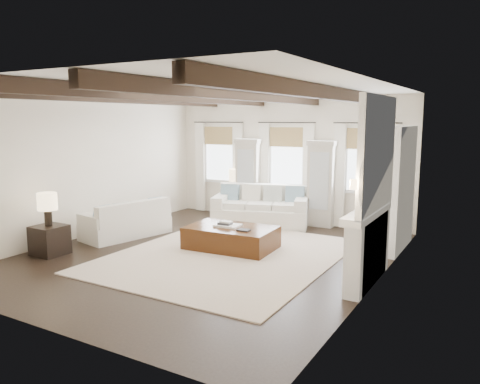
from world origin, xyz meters
The scene contains 16 objects.
ground centered at (0.00, 0.00, 0.00)m, with size 7.50×7.50×0.00m, color black.
room_shell centered at (0.75, 0.90, 1.89)m, with size 6.54×7.54×3.22m.
area_rug centered at (0.35, 0.16, 0.01)m, with size 4.00×4.86×0.02m, color beige.
sofa_back centered at (-0.32, 2.88, 0.40)m, with size 2.53×1.73×0.99m.
sofa_left centered at (-2.38, 0.31, 0.33)m, with size 1.28×2.09×0.83m.
ottoman centered at (0.17, 0.61, 0.23)m, with size 1.76×1.10×0.46m, color black.
tray centered at (0.09, 0.62, 0.48)m, with size 0.50×0.38×0.04m, color white.
book_lower centered at (0.04, 0.59, 0.52)m, with size 0.26×0.20×0.04m, color #262628.
book_upper centered at (0.06, 0.60, 0.56)m, with size 0.22×0.17×0.03m, color beige.
book_loose centered at (0.56, 0.45, 0.48)m, with size 0.24×0.18×0.03m, color #262628.
side_table_front centered at (-2.71, -1.51, 0.29)m, with size 0.58×0.58×0.58m, color black.
lamp_front centered at (-2.71, -1.51, 1.02)m, with size 0.38×0.38×0.65m.
side_table_back centered at (-1.42, 3.51, 0.32)m, with size 0.43×0.43×0.64m, color black.
lamp_back centered at (-1.42, 3.51, 1.09)m, with size 0.38×0.38×0.66m.
candlestick_near centered at (2.90, -0.19, 0.33)m, with size 0.16×0.16×0.79m.
candlestick_far centered at (2.90, 0.28, 0.30)m, with size 0.15×0.15×0.73m.
Camera 1 is at (4.98, -7.35, 2.64)m, focal length 35.00 mm.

